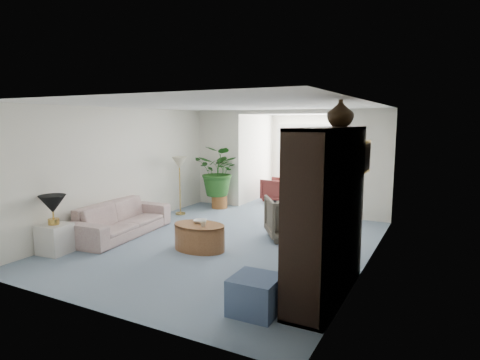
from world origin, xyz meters
The scene contains 26 objects.
floor centered at (0.00, 0.00, 0.00)m, with size 6.00×6.00×0.00m, color gray.
sunroom_floor centered at (0.00, 4.10, 0.00)m, with size 2.60×2.60×0.00m, color gray.
back_pier_left centered at (-1.90, 3.00, 1.25)m, with size 1.20×0.12×2.50m, color white.
back_pier_right centered at (1.90, 3.00, 1.25)m, with size 1.20×0.12×2.50m, color white.
back_header centered at (0.00, 3.00, 2.45)m, with size 2.60×0.12×0.10m, color white.
window_pane centered at (0.00, 5.18, 1.40)m, with size 2.20×0.02×1.50m, color white.
window_blinds centered at (0.00, 5.15, 1.40)m, with size 2.20×0.02×1.50m, color white.
framed_picture centered at (2.46, -0.10, 1.70)m, with size 0.04×0.50×0.40m, color #BFB199.
sofa centered at (-2.07, -0.46, 0.32)m, with size 2.22×0.87×0.65m, color beige.
end_table centered at (-2.27, -1.81, 0.25)m, with size 0.46×0.46×0.50m, color silver.
table_lamp centered at (-2.27, -1.81, 0.85)m, with size 0.44×0.44×0.30m, color black.
floor_lamp centered at (-2.11, 1.53, 1.25)m, with size 0.36×0.36×0.28m, color beige.
coffee_table centered at (-0.22, -0.50, 0.23)m, with size 0.95×0.95×0.45m, color #945E36.
coffee_bowl centered at (-0.27, -0.40, 0.48)m, with size 0.23×0.23×0.06m, color silver.
coffee_cup centered at (-0.07, -0.60, 0.50)m, with size 0.11×0.11×0.10m, color beige.
wingback_chair centered at (0.92, 0.89, 0.40)m, with size 0.86×0.88×0.80m, color #645E4F.
side_table_dark centered at (1.62, 1.19, 0.28)m, with size 0.47×0.37×0.56m, color black.
entertainment_cabinet centered at (2.23, -1.29, 1.07)m, with size 0.52×1.93×2.15m, color black.
cabinet_urn centered at (2.23, -0.79, 2.33)m, with size 0.35×0.35×0.37m, color black.
ottoman centered at (1.65, -2.15, 0.22)m, with size 0.54×0.54×0.43m, color slate.
plant_pot centered at (-1.65, 2.59, 0.16)m, with size 0.40×0.40×0.32m, color #97592C.
house_plant centered at (-1.65, 2.59, 0.96)m, with size 1.16×1.00×1.28m, color #265B1F.
sunroom_chair_blue centered at (0.80, 4.13, 0.32)m, with size 0.69×0.71×0.64m, color slate.
sunroom_chair_maroon centered at (-0.70, 4.13, 0.32)m, with size 0.69×0.71×0.65m, color maroon.
sunroom_table centered at (0.05, 4.88, 0.28)m, with size 0.45×0.35×0.55m, color #945E36.
shelf_clutter centered at (2.18, -1.31, 0.98)m, with size 0.30×1.08×1.06m.
Camera 1 is at (3.55, -6.15, 2.22)m, focal length 30.01 mm.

